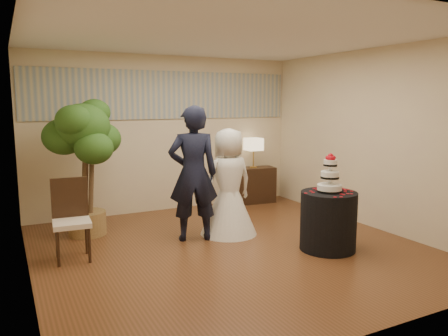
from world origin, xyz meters
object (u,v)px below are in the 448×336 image
cake_table (328,221)px  wedding_cake (330,173)px  groom (193,174)px  side_chair (72,221)px  console (253,185)px  table_lamp (253,153)px  ficus_tree (85,167)px  bride (229,182)px

cake_table → wedding_cake: 0.66m
groom → wedding_cake: 1.89m
side_chair → console: bearing=29.4°
groom → table_lamp: groom is taller
console → groom: bearing=-133.8°
groom → side_chair: (-1.68, -0.08, -0.45)m
console → wedding_cake: bearing=-94.0°
cake_table → ficus_tree: ficus_tree is taller
table_lamp → cake_table: bearing=-100.6°
groom → side_chair: groom is taller
cake_table → wedding_cake: size_ratio=1.53×
side_chair → wedding_cake: bearing=-15.9°
bride → table_lamp: bearing=-134.5°
groom → console: (1.97, 1.64, -0.61)m
groom → side_chair: 1.75m
groom → bride: 0.60m
bride → cake_table: size_ratio=2.02×
bride → side_chair: size_ratio=1.56×
side_chair → groom: bearing=6.9°
groom → ficus_tree: size_ratio=0.93×
wedding_cake → ficus_tree: size_ratio=0.25×
console → cake_table: bearing=-94.0°
bride → table_lamp: bride is taller
wedding_cake → table_lamp: bearing=79.4°
wedding_cake → ficus_tree: 3.52m
console → table_lamp: size_ratio=1.45×
groom → ficus_tree: bearing=-19.9°
groom → table_lamp: bearing=-125.0°
wedding_cake → console: 2.99m
bride → wedding_cake: size_ratio=3.08×
side_chair → table_lamp: bearing=29.4°
cake_table → console: (0.53, 2.86, -0.04)m
bride → wedding_cake: bride is taller
side_chair → ficus_tree: bearing=75.2°
cake_table → side_chair: (-3.12, 1.14, 0.12)m
ficus_tree → side_chair: size_ratio=2.02×
table_lamp → console: bearing=0.0°
groom → bride: bearing=-163.0°
wedding_cake → groom: bearing=139.7°
wedding_cake → console: wedding_cake is taller
ficus_tree → groom: bearing=-35.2°
bride → groom: bearing=-2.1°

